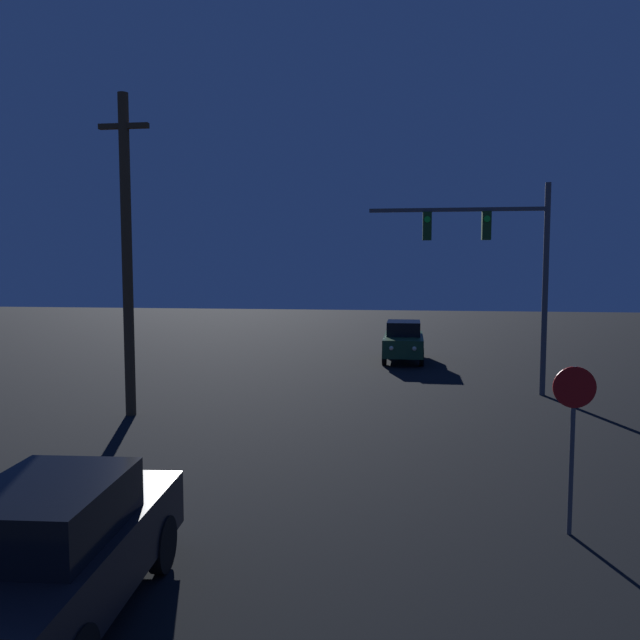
# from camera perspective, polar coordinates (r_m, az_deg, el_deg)

# --- Properties ---
(car_near) EXTENTS (1.95, 4.33, 1.72)m
(car_near) POSITION_cam_1_polar(r_m,az_deg,el_deg) (8.05, -22.88, -18.87)
(car_near) COLOR black
(car_near) RESTS_ON ground_plane
(car_far) EXTENTS (1.75, 4.26, 1.72)m
(car_far) POSITION_cam_1_polar(r_m,az_deg,el_deg) (27.35, 7.64, -1.89)
(car_far) COLOR #1E4728
(car_far) RESTS_ON ground_plane
(traffic_signal_mast) EXTENTS (5.64, 0.30, 6.70)m
(traffic_signal_mast) POSITION_cam_1_polar(r_m,az_deg,el_deg) (20.62, 16.15, 5.77)
(traffic_signal_mast) COLOR #4C4C51
(traffic_signal_mast) RESTS_ON ground_plane
(stop_sign) EXTENTS (0.63, 0.07, 2.59)m
(stop_sign) POSITION_cam_1_polar(r_m,az_deg,el_deg) (10.23, 22.14, -8.51)
(stop_sign) COLOR #4C4C51
(stop_sign) RESTS_ON ground_plane
(utility_pole) EXTENTS (1.39, 0.28, 8.68)m
(utility_pole) POSITION_cam_1_polar(r_m,az_deg,el_deg) (17.72, -17.24, 5.93)
(utility_pole) COLOR #4C3823
(utility_pole) RESTS_ON ground_plane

